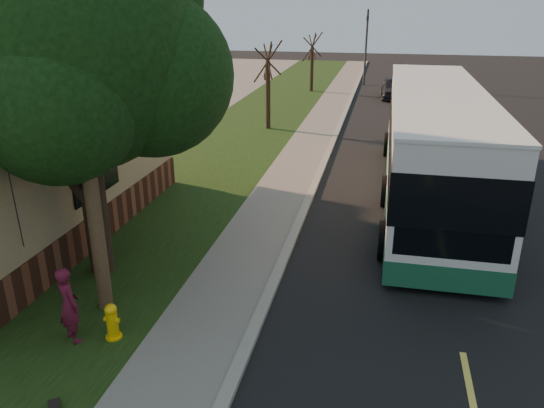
{
  "coord_description": "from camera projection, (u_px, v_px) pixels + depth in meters",
  "views": [
    {
      "loc": [
        2.21,
        -7.83,
        6.22
      ],
      "look_at": [
        -0.32,
        4.05,
        1.5
      ],
      "focal_mm": 35.0,
      "sensor_mm": 36.0,
      "label": 1
    }
  ],
  "objects": [
    {
      "name": "bare_tree_near",
      "position": [
        268.0,
        87.0,
        26.13
      ],
      "size": [
        1.38,
        1.21,
        4.31
      ],
      "color": "black",
      "rests_on": "grass_verge"
    },
    {
      "name": "curb",
      "position": [
        315.0,
        183.0,
        18.91
      ],
      "size": [
        0.25,
        80.0,
        0.12
      ],
      "primitive_type": "cube",
      "color": "gray",
      "rests_on": "ground"
    },
    {
      "name": "transit_bus",
      "position": [
        433.0,
        142.0,
        17.04
      ],
      "size": [
        3.05,
        13.23,
        3.58
      ],
      "color": "silver",
      "rests_on": "ground"
    },
    {
      "name": "fire_hydrant",
      "position": [
        112.0,
        321.0,
        10.17
      ],
      "size": [
        0.32,
        0.32,
        0.74
      ],
      "color": "yellow",
      "rests_on": "grass_verge"
    },
    {
      "name": "grass_verge",
      "position": [
        196.0,
        176.0,
        19.8
      ],
      "size": [
        5.0,
        80.0,
        0.07
      ],
      "primitive_type": "cube",
      "color": "black",
      "rests_on": "ground"
    },
    {
      "name": "dumpster",
      "position": [
        49.0,
        171.0,
        18.25
      ],
      "size": [
        1.64,
        1.42,
        1.25
      ],
      "color": "black",
      "rests_on": "building_lot"
    },
    {
      "name": "road",
      "position": [
        431.0,
        193.0,
        18.16
      ],
      "size": [
        8.0,
        80.0,
        0.01
      ],
      "primitive_type": "cube",
      "color": "black",
      "rests_on": "ground"
    },
    {
      "name": "traffic_signal",
      "position": [
        366.0,
        42.0,
        39.57
      ],
      "size": [
        0.18,
        0.22,
        5.5
      ],
      "color": "#2D2D30",
      "rests_on": "ground"
    },
    {
      "name": "utility_pole",
      "position": [
        78.0,
        91.0,
        9.69
      ],
      "size": [
        2.86,
        3.21,
        9.07
      ],
      "color": "#473321",
      "rests_on": "ground"
    },
    {
      "name": "skateboarder",
      "position": [
        69.0,
        305.0,
        9.96
      ],
      "size": [
        0.67,
        0.61,
        1.54
      ],
      "primitive_type": "imported",
      "rotation": [
        0.0,
        0.0,
        2.59
      ],
      "color": "#551125",
      "rests_on": "grass_verge"
    },
    {
      "name": "sidewalk",
      "position": [
        288.0,
        182.0,
        19.12
      ],
      "size": [
        2.0,
        80.0,
        0.08
      ],
      "primitive_type": "cube",
      "color": "slate",
      "rests_on": "ground"
    },
    {
      "name": "ground",
      "position": [
        243.0,
        358.0,
        9.82
      ],
      "size": [
        120.0,
        120.0,
        0.0
      ],
      "primitive_type": "plane",
      "color": "black",
      "rests_on": "ground"
    },
    {
      "name": "bare_tree_far",
      "position": [
        312.0,
        63.0,
        37.03
      ],
      "size": [
        1.38,
        1.21,
        4.03
      ],
      "color": "black",
      "rests_on": "grass_verge"
    },
    {
      "name": "leafy_tree",
      "position": [
        80.0,
        52.0,
        11.17
      ],
      "size": [
        6.3,
        6.0,
        7.8
      ],
      "color": "black",
      "rests_on": "grass_verge"
    },
    {
      "name": "distant_car",
      "position": [
        394.0,
        88.0,
        35.18
      ],
      "size": [
        1.79,
        4.11,
        1.38
      ],
      "primitive_type": "imported",
      "rotation": [
        0.0,
        0.0,
        0.04
      ],
      "color": "black",
      "rests_on": "ground"
    }
  ]
}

